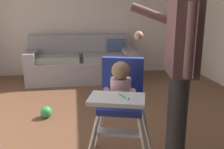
% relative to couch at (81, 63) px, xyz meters
% --- Properties ---
extents(ground, '(6.10, 7.43, 0.10)m').
position_rel_couch_xyz_m(ground, '(0.28, -2.43, -0.38)').
color(ground, brown).
extents(wall_far, '(5.30, 0.06, 2.72)m').
position_rel_couch_xyz_m(wall_far, '(0.28, 0.52, 1.03)').
color(wall_far, beige).
rests_on(wall_far, ground).
extents(couch, '(2.03, 0.86, 0.86)m').
position_rel_couch_xyz_m(couch, '(0.00, 0.00, 0.00)').
color(couch, gray).
rests_on(couch, ground).
extents(high_chair, '(0.74, 0.83, 0.96)m').
position_rel_couch_xyz_m(high_chair, '(0.25, -2.92, 0.34)').
color(high_chair, white).
rests_on(high_chair, ground).
extents(adult_standing, '(0.51, 0.56, 1.62)m').
position_rel_couch_xyz_m(adult_standing, '(0.71, -3.00, 0.59)').
color(adult_standing, '#373738').
rests_on(adult_standing, ground).
extents(toy_ball, '(0.15, 0.15, 0.15)m').
position_rel_couch_xyz_m(toy_ball, '(-0.51, -1.78, -0.26)').
color(toy_ball, green).
rests_on(toy_ball, ground).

